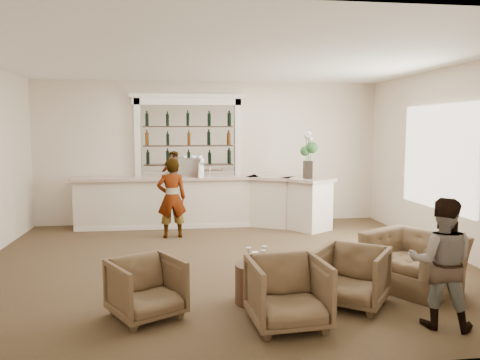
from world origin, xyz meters
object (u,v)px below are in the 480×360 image
Objects in this scene: bar_counter at (205,201)px; flower_vase at (308,152)px; armchair_left at (146,288)px; guest at (441,263)px; espresso_machine at (191,168)px; armchair_far at (414,261)px; sommelier at (172,198)px; cocktail_table at (258,283)px; armchair_center at (288,293)px; armchair_right at (353,276)px.

flower_vase reaches higher than bar_counter.
armchair_left is 5.58m from flower_vase.
guest is (2.31, -5.74, 0.16)m from bar_counter.
armchair_left is 5.18m from espresso_machine.
sommelier is at bearing -167.30° from armchair_far.
cocktail_table is 0.59× the size of flower_vase.
armchair_center is at bearing 19.00° from guest.
cocktail_table is 0.41× the size of guest.
guest is 5.16m from flower_vase.
espresso_machine is (-0.92, 5.50, 0.96)m from armchair_center.
sommelier is 4.75m from armchair_center.
armchair_far is at bearing 21.90° from armchair_center.
cocktail_table is (0.42, -4.75, -0.32)m from bar_counter.
flower_vase is at bearing 178.83° from sommelier.
armchair_right is (2.30, -4.01, -0.44)m from sommelier.
armchair_left is 3.67m from armchair_far.
espresso_machine is 2.61m from flower_vase.
sommelier reaches higher than bar_counter.
sommelier is at bearing 56.63° from armchair_left.
armchair_center reaches higher than armchair_right.
armchair_right is 0.80× the size of flower_vase.
flower_vase reaches higher than espresso_machine.
cocktail_table is at bearing -155.18° from armchair_right.
armchair_far is (3.38, -3.52, -0.43)m from sommelier.
bar_counter reaches higher than armchair_left.
armchair_center is at bearing -114.32° from armchair_right.
sommelier is 1.61× the size of flower_vase.
bar_counter is 9.57× the size of cocktail_table.
espresso_machine is (-1.87, 4.98, 0.98)m from armchair_right.
cocktail_table is 0.37× the size of sommelier.
flower_vase is at bearing -17.08° from bar_counter.
cocktail_table is 0.81m from armchair_center.
armchair_center is 2.28m from armchair_far.
flower_vase is (0.63, 4.33, 1.34)m from armchair_right.
armchair_right is (2.55, 0.06, 0.02)m from armchair_left.
flower_vase is (2.50, -0.66, 0.36)m from espresso_machine.
espresso_machine is (-0.71, 4.73, 1.10)m from cocktail_table.
armchair_center is 0.84× the size of flower_vase.
bar_counter is 5.25m from armchair_right.
bar_counter is 4.90× the size of armchair_far.
sommelier is at bearing -173.91° from flower_vase.
bar_counter is 2.57m from flower_vase.
bar_counter is 6.71× the size of armchair_center.
sommelier is 4.11m from armchair_left.
sommelier is 1.39× the size of armchair_far.
guest reaches higher than armchair_center.
flower_vase is (1.58, 4.85, 1.32)m from armchair_center.
espresso_machine is at bearing -177.76° from armchair_far.
armchair_far is at bearing 126.56° from sommelier.
guest is 1.25× the size of armchair_far.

